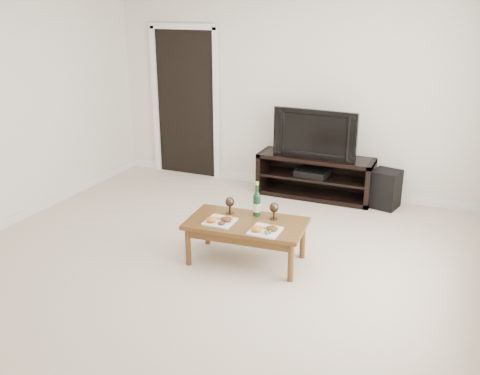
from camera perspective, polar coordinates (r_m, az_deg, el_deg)
name	(u,v)px	position (r m, az deg, el deg)	size (l,w,h in m)	color
floor	(195,275)	(5.08, -4.86, -9.33)	(5.50, 5.50, 0.00)	beige
back_wall	(291,92)	(7.10, 5.48, 10.15)	(5.00, 0.04, 2.60)	silver
doorway	(186,104)	(7.73, -5.79, 8.83)	(0.90, 0.02, 2.05)	black
media_console	(315,177)	(6.97, 8.00, 1.17)	(1.48, 0.45, 0.55)	black
television	(317,132)	(6.81, 8.23, 5.83)	(1.07, 0.14, 0.62)	black
av_receiver	(312,173)	(6.95, 7.70, 1.58)	(0.40, 0.30, 0.08)	black
subwoofer	(385,189)	(6.80, 15.25, -0.16)	(0.31, 0.31, 0.47)	black
coffee_table	(246,241)	(5.23, 0.66, -5.78)	(1.13, 0.62, 0.42)	brown
plate_left	(220,219)	(5.11, -2.17, -3.41)	(0.27, 0.27, 0.07)	white
plate_right	(265,228)	(4.92, 2.69, -4.39)	(0.27, 0.27, 0.07)	white
wine_bottle	(257,199)	(5.23, 1.81, -1.22)	(0.07, 0.07, 0.35)	#103A1C
goblet_left	(230,205)	(5.31, -1.10, -1.91)	(0.09, 0.09, 0.17)	#392D1F
goblet_right	(274,211)	(5.18, 3.64, -2.51)	(0.09, 0.09, 0.17)	#392D1F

